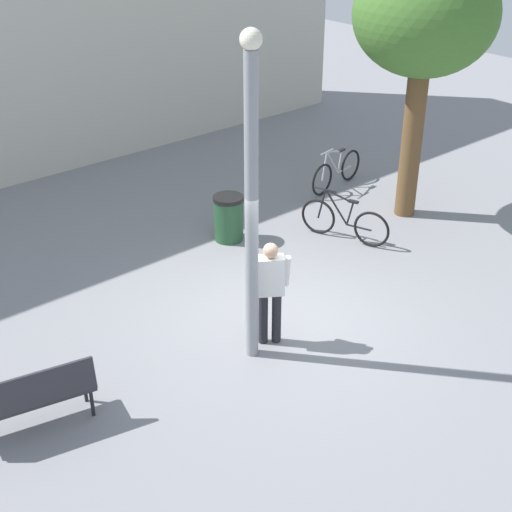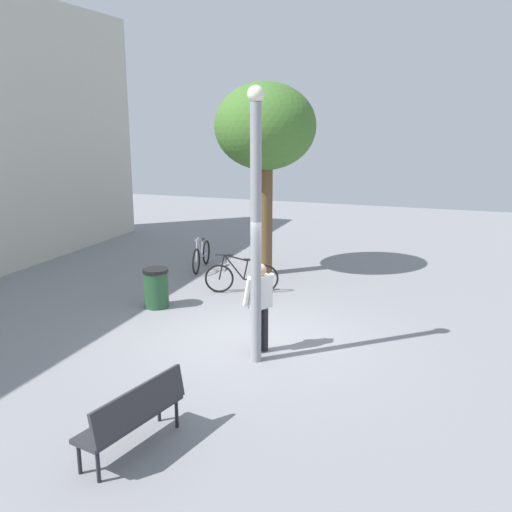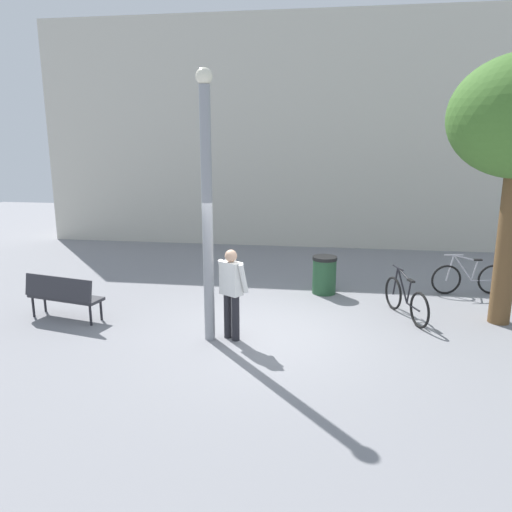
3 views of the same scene
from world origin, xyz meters
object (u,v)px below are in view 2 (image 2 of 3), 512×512
at_px(lamppost, 256,221).
at_px(trash_bin, 156,288).
at_px(person_by_lamppost, 260,302).
at_px(park_bench, 135,412).
at_px(bicycle_silver, 201,256).
at_px(bicycle_black, 241,277).
at_px(plaza_tree, 265,129).

height_order(lamppost, trash_bin, lamppost).
height_order(person_by_lamppost, park_bench, person_by_lamppost).
relative_size(bicycle_silver, trash_bin, 2.01).
distance_m(person_by_lamppost, bicycle_black, 3.70).
bearing_deg(park_bench, lamppost, -9.58).
bearing_deg(plaza_tree, bicycle_silver, 93.28).
bearing_deg(person_by_lamppost, plaza_tree, 17.47).
distance_m(lamppost, trash_bin, 4.23).
xyz_separation_m(park_bench, plaza_tree, (8.65, 1.13, 3.34)).
height_order(park_bench, trash_bin, park_bench).
distance_m(lamppost, bicycle_silver, 6.78).
xyz_separation_m(lamppost, plaza_tree, (5.50, 1.67, 1.39)).
distance_m(lamppost, bicycle_black, 4.56).
bearing_deg(park_bench, trash_bin, 26.32).
height_order(park_bench, bicycle_black, bicycle_black).
bearing_deg(bicycle_black, person_by_lamppost, -153.95).
relative_size(lamppost, bicycle_silver, 2.62).
height_order(bicycle_black, trash_bin, bicycle_black).
bearing_deg(plaza_tree, lamppost, -163.15).
xyz_separation_m(plaza_tree, bicycle_silver, (-0.11, 1.86, -3.50)).
xyz_separation_m(park_bench, bicycle_silver, (8.54, 2.99, -0.16)).
bearing_deg(bicycle_silver, trash_bin, -172.74).
height_order(plaza_tree, bicycle_black, plaza_tree).
height_order(bicycle_silver, bicycle_black, same).
bearing_deg(plaza_tree, trash_bin, 157.69).
distance_m(lamppost, person_by_lamppost, 1.59).
bearing_deg(lamppost, person_by_lamppost, 8.54).
bearing_deg(trash_bin, plaza_tree, -22.31).
bearing_deg(plaza_tree, person_by_lamppost, -162.53).
bearing_deg(plaza_tree, park_bench, -172.54).
distance_m(park_bench, bicycle_silver, 9.05).
xyz_separation_m(lamppost, bicycle_silver, (5.39, 3.52, -2.12)).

